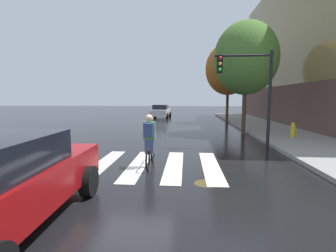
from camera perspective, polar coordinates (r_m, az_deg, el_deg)
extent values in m
plane|color=black|center=(8.26, -7.73, -8.95)|extent=(120.00, 120.00, 0.00)
cube|color=silver|center=(9.58, -28.54, -7.50)|extent=(0.55, 3.77, 0.01)
cube|color=silver|center=(9.00, -22.11, -8.05)|extent=(0.55, 3.77, 0.01)
cube|color=silver|center=(8.55, -14.87, -8.55)|extent=(0.55, 3.77, 0.01)
cube|color=silver|center=(8.24, -6.95, -8.94)|extent=(0.55, 3.77, 0.01)
cube|color=silver|center=(8.10, 1.43, -9.17)|extent=(0.55, 3.77, 0.01)
cube|color=silver|center=(8.13, 9.94, -9.21)|extent=(0.55, 3.77, 0.01)
cylinder|color=#473D1E|center=(6.56, 8.97, -13.08)|extent=(0.64, 0.64, 0.01)
cylinder|color=black|center=(6.79, -33.68, -10.46)|extent=(0.27, 0.69, 0.68)
cylinder|color=black|center=(5.90, -17.98, -12.13)|extent=(0.27, 0.69, 0.68)
cube|color=silver|center=(27.25, -1.69, 3.25)|extent=(1.88, 4.31, 0.65)
cube|color=black|center=(27.09, -1.74, 4.45)|extent=(1.60, 2.09, 0.51)
cylinder|color=black|center=(28.75, -3.05, 2.77)|extent=(0.25, 0.64, 0.63)
cylinder|color=black|center=(28.51, 0.48, 2.74)|extent=(0.25, 0.64, 0.63)
cylinder|color=black|center=(26.08, -4.05, 2.37)|extent=(0.25, 0.64, 0.63)
cylinder|color=black|center=(25.81, -0.17, 2.35)|extent=(0.25, 0.64, 0.63)
torus|color=black|center=(7.49, -4.75, -7.92)|extent=(0.06, 0.66, 0.66)
torus|color=black|center=(8.50, -3.63, -6.17)|extent=(0.06, 0.66, 0.66)
cylinder|color=red|center=(7.94, -4.17, -5.03)|extent=(0.05, 0.89, 0.05)
cylinder|color=red|center=(7.77, -4.35, -4.75)|extent=(0.04, 0.04, 0.45)
cube|color=#384772|center=(7.76, -4.35, -4.39)|extent=(0.28, 0.20, 0.56)
cube|color=#3F724C|center=(7.69, -4.38, -1.09)|extent=(0.36, 0.24, 0.56)
sphere|color=tan|center=(7.64, -4.41, 1.88)|extent=(0.22, 0.22, 0.22)
cube|color=navy|center=(7.50, -4.59, -0.90)|extent=(0.28, 0.16, 0.40)
cylinder|color=black|center=(11.44, 22.61, 5.54)|extent=(0.14, 0.14, 4.20)
cylinder|color=black|center=(11.27, 17.03, 15.46)|extent=(2.40, 0.10, 0.10)
cube|color=black|center=(11.05, 11.96, 13.94)|extent=(0.24, 0.20, 0.76)
sphere|color=red|center=(10.98, 12.07, 15.26)|extent=(0.14, 0.14, 0.14)
sphere|color=gold|center=(10.95, 12.04, 14.02)|extent=(0.14, 0.14, 0.14)
sphere|color=green|center=(10.92, 12.01, 12.77)|extent=(0.14, 0.14, 0.14)
cylinder|color=gold|center=(14.40, 27.11, -1.06)|extent=(0.22, 0.22, 0.65)
sphere|color=gold|center=(14.36, 27.19, 0.38)|extent=(0.18, 0.18, 0.18)
cylinder|color=gold|center=(14.46, 27.70, -0.93)|extent=(0.12, 0.09, 0.09)
cylinder|color=#4C3823|center=(15.76, 17.31, 3.81)|extent=(0.24, 0.24, 3.06)
ellipsoid|color=#47722D|center=(15.93, 17.69, 14.84)|extent=(3.81, 3.81, 4.38)
cylinder|color=#4C3823|center=(22.26, 13.65, 4.74)|extent=(0.24, 0.24, 3.15)
ellipsoid|color=#A5591E|center=(22.39, 13.88, 12.80)|extent=(3.92, 3.92, 4.51)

